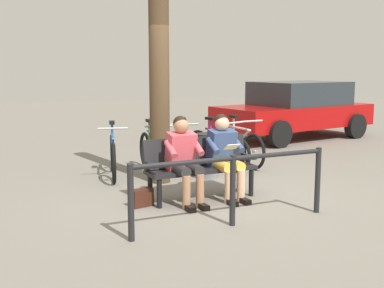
# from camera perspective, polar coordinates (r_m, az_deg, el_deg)

# --- Properties ---
(ground_plane) EXTENTS (40.00, 40.00, 0.00)m
(ground_plane) POSITION_cam_1_polar(r_m,az_deg,el_deg) (7.19, 2.75, -6.19)
(ground_plane) COLOR slate
(bench) EXTENTS (1.61, 0.53, 0.87)m
(bench) POSITION_cam_1_polar(r_m,az_deg,el_deg) (7.09, 0.84, -2.19)
(bench) COLOR black
(bench) RESTS_ON ground
(person_reading) EXTENTS (0.50, 0.77, 1.20)m
(person_reading) POSITION_cam_1_polar(r_m,az_deg,el_deg) (7.07, 3.76, -0.94)
(person_reading) COLOR #334772
(person_reading) RESTS_ON ground
(person_companion) EXTENTS (0.50, 0.77, 1.20)m
(person_companion) POSITION_cam_1_polar(r_m,az_deg,el_deg) (6.78, -0.95, -1.35)
(person_companion) COLOR #D84C59
(person_companion) RESTS_ON ground
(handbag) EXTENTS (0.32, 0.19, 0.24)m
(handbag) POSITION_cam_1_polar(r_m,az_deg,el_deg) (6.76, -5.77, -6.16)
(handbag) COLOR #3F1E14
(handbag) RESTS_ON ground
(tree_trunk) EXTENTS (0.32, 0.32, 3.83)m
(tree_trunk) POSITION_cam_1_polar(r_m,az_deg,el_deg) (7.95, -3.80, 9.20)
(tree_trunk) COLOR #4C3823
(tree_trunk) RESTS_ON ground
(litter_bin) EXTENTS (0.39, 0.39, 0.75)m
(litter_bin) POSITION_cam_1_polar(r_m,az_deg,el_deg) (8.39, 1.78, -1.33)
(litter_bin) COLOR slate
(litter_bin) RESTS_ON ground
(bicycle_purple) EXTENTS (0.48, 1.68, 0.94)m
(bicycle_purple) POSITION_cam_1_polar(r_m,az_deg,el_deg) (9.53, 5.37, -0.24)
(bicycle_purple) COLOR black
(bicycle_purple) RESTS_ON ground
(bicycle_green) EXTENTS (0.55, 1.65, 0.94)m
(bicycle_green) POSITION_cam_1_polar(r_m,az_deg,el_deg) (9.18, 2.89, -0.57)
(bicycle_green) COLOR black
(bicycle_green) RESTS_ON ground
(bicycle_silver) EXTENTS (0.76, 1.56, 0.94)m
(bicycle_silver) POSITION_cam_1_polar(r_m,az_deg,el_deg) (9.07, -0.96, -0.67)
(bicycle_silver) COLOR black
(bicycle_silver) RESTS_ON ground
(bicycle_red) EXTENTS (0.48, 1.67, 0.94)m
(bicycle_red) POSITION_cam_1_polar(r_m,az_deg,el_deg) (8.79, -4.56, -1.01)
(bicycle_red) COLOR black
(bicycle_red) RESTS_ON ground
(bicycle_blue) EXTENTS (0.63, 1.62, 0.94)m
(bicycle_blue) POSITION_cam_1_polar(r_m,az_deg,el_deg) (8.58, -9.06, -1.34)
(bicycle_blue) COLOR black
(bicycle_blue) RESTS_ON ground
(railing_fence) EXTENTS (2.58, 0.18, 0.85)m
(railing_fence) POSITION_cam_1_polar(r_m,az_deg,el_deg) (5.85, 4.70, -3.94)
(railing_fence) COLOR black
(railing_fence) RESTS_ON ground
(parked_car) EXTENTS (4.38, 2.39, 1.47)m
(parked_car) POSITION_cam_1_polar(r_m,az_deg,el_deg) (13.24, 11.80, 3.99)
(parked_car) COLOR #A50C0C
(parked_car) RESTS_ON ground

